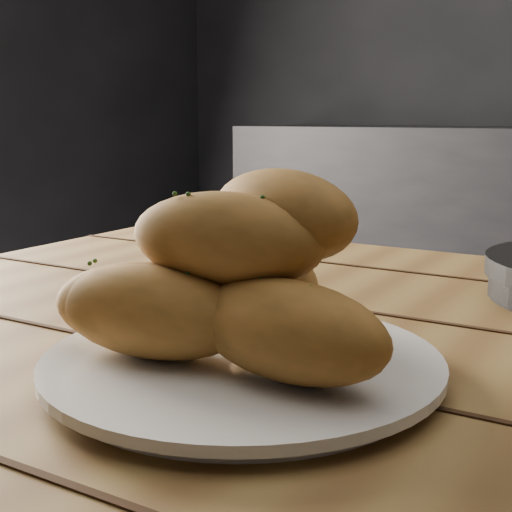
{
  "coord_description": "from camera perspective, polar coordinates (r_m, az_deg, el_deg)",
  "views": [
    {
      "loc": [
        0.21,
        -1.11,
        0.94
      ],
      "look_at": [
        -0.06,
        -0.66,
        0.84
      ],
      "focal_mm": 50.0,
      "sensor_mm": 36.0,
      "label": 1
    }
  ],
  "objects": [
    {
      "name": "bread_rolls",
      "position": [
        0.53,
        -2.35,
        -2.18
      ],
      "size": [
        0.28,
        0.22,
        0.14
      ],
      "color": "#AF7030",
      "rests_on": "plate"
    },
    {
      "name": "table",
      "position": [
        0.63,
        18.64,
        -17.09
      ],
      "size": [
        1.44,
        0.92,
        0.75
      ],
      "color": "brown",
      "rests_on": "ground"
    },
    {
      "name": "plate",
      "position": [
        0.54,
        -1.1,
        -8.76
      ],
      "size": [
        0.3,
        0.3,
        0.02
      ],
      "color": "silver",
      "rests_on": "table"
    }
  ]
}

